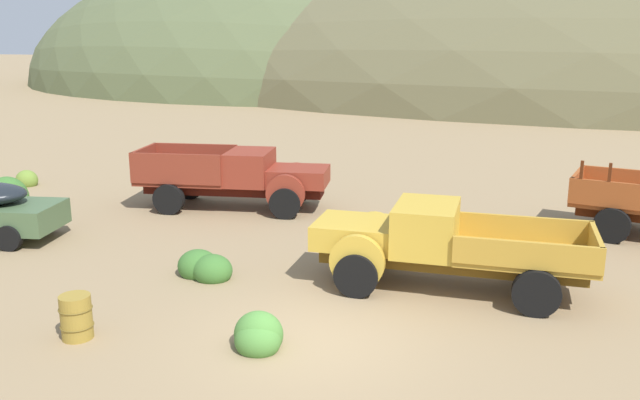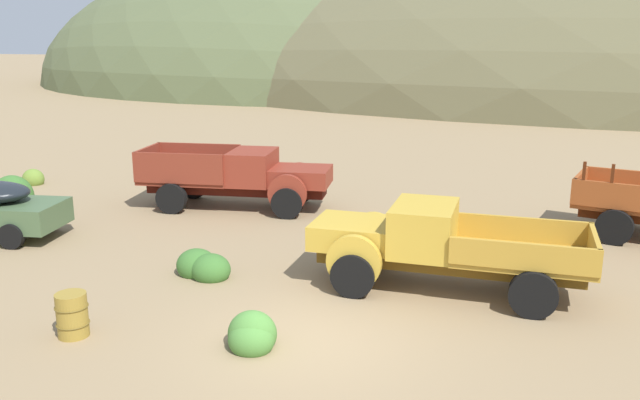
{
  "view_description": "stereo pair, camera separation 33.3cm",
  "coord_description": "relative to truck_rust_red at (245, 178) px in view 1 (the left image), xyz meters",
  "views": [
    {
      "loc": [
        3.0,
        -10.72,
        5.47
      ],
      "look_at": [
        -1.36,
        5.45,
        1.27
      ],
      "focal_mm": 37.18,
      "sensor_mm": 36.0,
      "label": 1
    },
    {
      "loc": [
        3.32,
        -10.63,
        5.47
      ],
      "look_at": [
        -1.36,
        5.45,
        1.27
      ],
      "focal_mm": 37.18,
      "sensor_mm": 36.0,
      "label": 2
    }
  ],
  "objects": [
    {
      "name": "truck_rust_red",
      "position": [
        0.0,
        0.0,
        0.0
      ],
      "size": [
        6.24,
        2.84,
        1.91
      ],
      "rotation": [
        0.0,
        0.0,
        0.12
      ],
      "color": "#42140D",
      "rests_on": "ground"
    },
    {
      "name": "truck_faded_yellow",
      "position": [
        6.4,
        -5.32,
        -0.02
      ],
      "size": [
        6.03,
        2.36,
        1.89
      ],
      "rotation": [
        0.0,
        0.0,
        3.13
      ],
      "color": "brown",
      "rests_on": "ground"
    },
    {
      "name": "bush_lone_scrub",
      "position": [
        3.78,
        -9.14,
        -0.81
      ],
      "size": [
        0.91,
        0.94,
        0.85
      ],
      "color": "#4C8438",
      "rests_on": "ground"
    },
    {
      "name": "hill_distant",
      "position": [
        -12.3,
        63.07,
        -1.01
      ],
      "size": [
        74.04,
        68.42,
        32.05
      ],
      "primitive_type": "ellipsoid",
      "color": "#56603D",
      "rests_on": "ground"
    },
    {
      "name": "bush_between_trucks",
      "position": [
        -9.09,
        0.97,
        -0.82
      ],
      "size": [
        0.82,
        0.76,
        0.76
      ],
      "color": "olive",
      "rests_on": "ground"
    },
    {
      "name": "bush_back_edge",
      "position": [
        1.35,
        -6.07,
        -0.8
      ],
      "size": [
        1.38,
        1.01,
        0.79
      ],
      "color": "#3D702D",
      "rests_on": "ground"
    },
    {
      "name": "ground_plane",
      "position": [
        4.7,
        -8.64,
        -1.01
      ],
      "size": [
        300.0,
        300.0,
        0.0
      ],
      "primitive_type": "plane",
      "color": "#937A56"
    },
    {
      "name": "hill_far_right",
      "position": [
        20.8,
        60.01,
        -1.01
      ],
      "size": [
        109.31,
        75.64,
        31.83
      ],
      "primitive_type": "ellipsoid",
      "color": "brown",
      "rests_on": "ground"
    },
    {
      "name": "bush_near_barrel",
      "position": [
        -7.34,
        -2.15,
        -0.68
      ],
      "size": [
        1.36,
        1.39,
        1.39
      ],
      "color": "#3D702D",
      "rests_on": "ground"
    },
    {
      "name": "oil_drum_spare",
      "position": [
        0.42,
        -9.63,
        -0.59
      ],
      "size": [
        0.61,
        0.61,
        0.84
      ],
      "color": "olive",
      "rests_on": "ground"
    }
  ]
}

